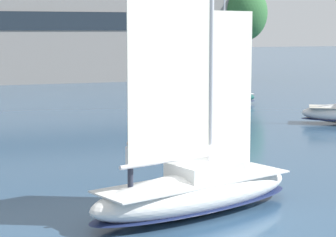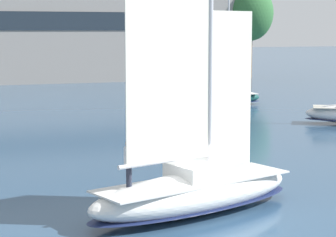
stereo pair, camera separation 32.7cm
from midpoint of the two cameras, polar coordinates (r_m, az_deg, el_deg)
The scene contains 5 objects.
ground_plane at distance 24.52m, azimuth 2.01°, elevation -8.22°, with size 400.00×400.00×0.00m, color #2D4C6B.
waterfront_building at distance 89.32m, azimuth -7.14°, elevation 8.18°, with size 37.53×13.50×14.77m.
tree_shore_left at distance 91.03m, azimuth 6.61°, elevation 9.09°, with size 6.16×6.16×12.67m.
sailboat_main at distance 24.27m, azimuth 2.03°, elevation -5.94°, with size 9.43×5.28×12.50m.
sailboat_moored_mid_channel at distance 58.58m, azimuth 4.17°, elevation 1.84°, with size 7.41×2.19×10.15m.
Camera 1 is at (-8.91, -21.83, 6.77)m, focal length 70.00 mm.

